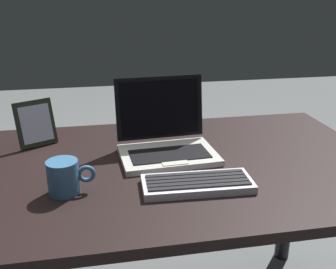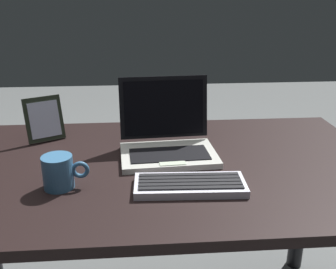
{
  "view_description": "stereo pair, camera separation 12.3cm",
  "coord_description": "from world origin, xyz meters",
  "px_view_note": "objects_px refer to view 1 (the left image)",
  "views": [
    {
      "loc": [
        -0.15,
        -1.1,
        1.22
      ],
      "look_at": [
        0.06,
        0.03,
        0.79
      ],
      "focal_mm": 42.19,
      "sensor_mm": 36.0,
      "label": 1
    },
    {
      "loc": [
        -0.03,
        -1.12,
        1.22
      ],
      "look_at": [
        0.06,
        0.03,
        0.79
      ],
      "focal_mm": 42.19,
      "sensor_mm": 36.0,
      "label": 2
    }
  ],
  "objects_px": {
    "photo_frame": "(36,124)",
    "coffee_mug": "(64,177)",
    "laptop_front": "(165,140)",
    "external_keyboard": "(197,184)"
  },
  "relations": [
    {
      "from": "laptop_front",
      "to": "coffee_mug",
      "type": "height_order",
      "value": "laptop_front"
    },
    {
      "from": "external_keyboard",
      "to": "photo_frame",
      "type": "height_order",
      "value": "photo_frame"
    },
    {
      "from": "coffee_mug",
      "to": "external_keyboard",
      "type": "bearing_deg",
      "value": -5.93
    },
    {
      "from": "photo_frame",
      "to": "coffee_mug",
      "type": "xyz_separation_m",
      "value": [
        0.11,
        -0.37,
        -0.03
      ]
    },
    {
      "from": "laptop_front",
      "to": "coffee_mug",
      "type": "bearing_deg",
      "value": -145.71
    },
    {
      "from": "laptop_front",
      "to": "external_keyboard",
      "type": "distance_m",
      "value": 0.25
    },
    {
      "from": "photo_frame",
      "to": "coffee_mug",
      "type": "bearing_deg",
      "value": -72.85
    },
    {
      "from": "laptop_front",
      "to": "external_keyboard",
      "type": "relative_size",
      "value": 1.03
    },
    {
      "from": "external_keyboard",
      "to": "coffee_mug",
      "type": "distance_m",
      "value": 0.36
    },
    {
      "from": "external_keyboard",
      "to": "coffee_mug",
      "type": "relative_size",
      "value": 2.42
    }
  ]
}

